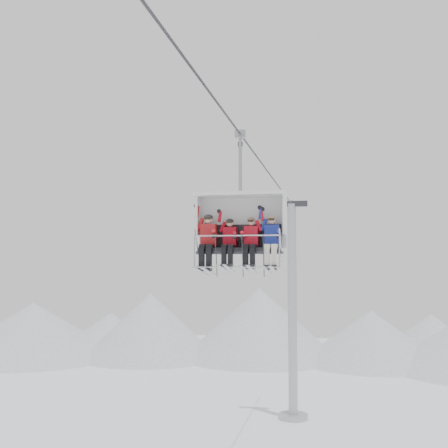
% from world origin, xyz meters
% --- Properties ---
extents(ridgeline, '(72.00, 21.00, 7.00)m').
position_xyz_m(ridgeline, '(-1.58, 42.05, 2.84)').
color(ridgeline, silver).
rests_on(ridgeline, ground).
extents(lift_tower_right, '(2.00, 1.80, 13.48)m').
position_xyz_m(lift_tower_right, '(0.00, 22.00, 5.78)').
color(lift_tower_right, '#A4A7AB').
rests_on(lift_tower_right, ground).
extents(haul_cable, '(0.06, 50.00, 0.06)m').
position_xyz_m(haul_cable, '(0.00, 0.00, 13.30)').
color(haul_cable, '#313136').
rests_on(haul_cable, lift_tower_left).
extents(chairlift_carrier, '(2.58, 1.17, 3.98)m').
position_xyz_m(chairlift_carrier, '(0.00, 2.56, 10.72)').
color(chairlift_carrier, black).
rests_on(chairlift_carrier, haul_cable).
extents(skier_far_left, '(0.44, 1.69, 1.74)m').
position_xyz_m(skier_far_left, '(-0.92, 2.25, 10.24)').
color(skier_far_left, red).
rests_on(skier_far_left, chairlift_carrier).
extents(skier_center_left, '(0.38, 1.69, 1.54)m').
position_xyz_m(skier_center_left, '(-0.29, 2.24, 10.18)').
color(skier_center_left, '#AD0C1B').
rests_on(skier_center_left, chairlift_carrier).
extents(skier_center_right, '(0.40, 1.69, 1.58)m').
position_xyz_m(skier_center_right, '(0.33, 2.24, 10.20)').
color(skier_center_right, red).
rests_on(skier_center_right, chairlift_carrier).
extents(skier_far_right, '(0.41, 1.69, 1.64)m').
position_xyz_m(skier_far_right, '(0.92, 2.25, 10.21)').
color(skier_far_right, navy).
rests_on(skier_far_right, chairlift_carrier).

